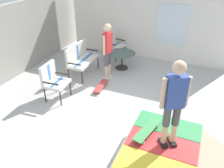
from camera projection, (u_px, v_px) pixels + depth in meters
ground_plane at (122, 116)px, 5.86m from camera, size 12.00×12.00×0.10m
house_facade at (148, 20)px, 8.33m from camera, size 0.23×6.00×2.79m
skate_ramp at (162, 154)px, 4.35m from camera, size 1.73×2.01×0.52m
patio_bench at (80, 57)px, 7.44m from camera, size 1.27×0.59×1.02m
patio_chair_near_house at (113, 42)px, 8.66m from camera, size 0.73×0.68×1.02m
patio_chair_by_wall at (53, 78)px, 6.18m from camera, size 0.66×0.59×1.02m
patio_table at (122, 57)px, 7.91m from camera, size 0.90×0.90×0.57m
person_watching at (107, 48)px, 6.99m from camera, size 0.48×0.27×1.75m
person_skater at (174, 100)px, 3.76m from camera, size 0.35×0.42×1.65m
skateboard_by_bench at (101, 86)px, 6.88m from camera, size 0.81×0.25×0.10m
skateboard_on_ramp at (147, 130)px, 4.43m from camera, size 0.82×0.38×0.10m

